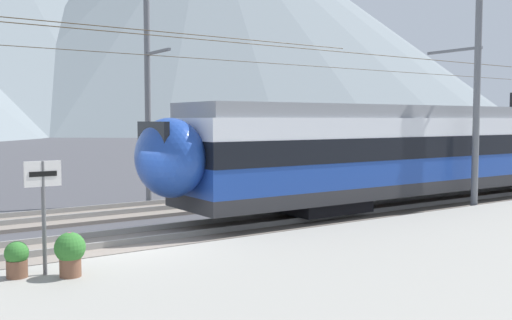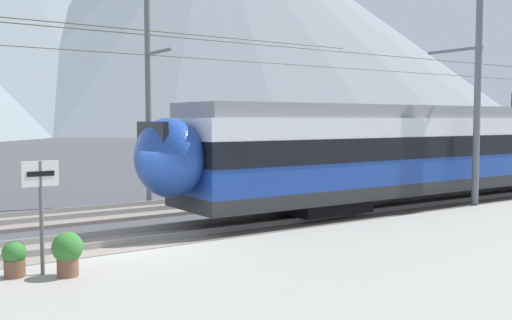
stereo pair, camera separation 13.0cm
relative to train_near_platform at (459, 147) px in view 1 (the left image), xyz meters
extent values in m
plane|color=#424247|center=(-14.87, -1.29, -2.23)|extent=(400.00, 400.00, 0.00)
cube|color=gray|center=(-14.87, -6.48, -2.08)|extent=(120.00, 8.41, 0.29)
cube|color=slate|center=(-14.87, 0.00, -2.17)|extent=(120.00, 3.00, 0.12)
cube|color=gray|center=(-14.87, -0.72, -2.03)|extent=(120.00, 0.07, 0.16)
cube|color=gray|center=(-14.87, 0.72, -2.03)|extent=(120.00, 0.07, 0.16)
cube|color=slate|center=(-14.87, 4.73, -2.17)|extent=(120.00, 3.00, 0.12)
cube|color=gray|center=(-14.87, 4.02, -2.03)|extent=(120.00, 0.07, 0.16)
cube|color=gray|center=(-14.87, 5.45, -2.03)|extent=(120.00, 0.07, 0.16)
cube|color=#2D2D30|center=(0.59, 0.00, -1.30)|extent=(25.93, 2.96, 0.45)
cube|color=#1E429E|center=(0.59, 0.00, -0.65)|extent=(25.93, 2.96, 0.85)
cube|color=black|center=(0.59, 0.00, 0.15)|extent=(25.93, 3.00, 0.75)
cube|color=white|center=(0.59, 0.00, 0.85)|extent=(25.93, 2.96, 0.65)
cube|color=gray|center=(0.59, 0.00, 1.40)|extent=(25.63, 2.76, 0.45)
cube|color=black|center=(-7.45, 0.00, -1.74)|extent=(2.80, 2.37, 0.42)
ellipsoid|color=#1E429E|center=(-12.92, 0.00, 0.05)|extent=(1.80, 2.73, 2.25)
cube|color=black|center=(-13.42, 0.00, 0.47)|extent=(0.16, 1.78, 1.19)
cube|color=black|center=(4.38, 4.73, -1.74)|extent=(2.80, 2.39, 0.42)
ellipsoid|color=orange|center=(-1.12, 4.73, 0.05)|extent=(1.80, 2.75, 2.25)
cube|color=black|center=(-1.62, 4.73, 0.47)|extent=(0.16, 1.79, 1.19)
cylinder|color=slate|center=(-1.83, -2.05, 1.58)|extent=(0.24, 0.24, 7.61)
cube|color=slate|center=(-1.83, -1.02, 3.67)|extent=(0.10, 2.35, 0.10)
cylinder|color=#473823|center=(-1.83, 0.00, 3.42)|extent=(43.58, 0.02, 0.02)
cylinder|color=slate|center=(-10.67, 6.60, 1.88)|extent=(0.24, 0.24, 8.22)
cube|color=slate|center=(-10.67, 5.67, 3.68)|extent=(0.10, 2.16, 0.10)
cylinder|color=#473823|center=(-10.67, 4.73, 3.43)|extent=(43.58, 0.02, 0.02)
cylinder|color=#59595B|center=(-17.16, -3.13, -0.81)|extent=(0.08, 0.08, 2.25)
cube|color=silver|center=(-17.16, -3.13, 0.07)|extent=(0.70, 0.06, 0.50)
cube|color=black|center=(-17.16, -3.17, 0.07)|extent=(0.52, 0.01, 0.10)
cylinder|color=brown|center=(-17.66, -3.04, -1.76)|extent=(0.40, 0.40, 0.34)
sphere|color=#33752D|center=(-17.66, -3.04, -1.45)|extent=(0.46, 0.46, 0.46)
sphere|color=gold|center=(-17.66, -3.04, -1.35)|extent=(0.25, 0.25, 0.25)
cylinder|color=brown|center=(-16.79, -3.56, -1.73)|extent=(0.41, 0.41, 0.39)
sphere|color=#33752D|center=(-16.79, -3.56, -1.36)|extent=(0.60, 0.60, 0.60)
sphere|color=#DB5193|center=(-16.79, -3.56, -1.22)|extent=(0.33, 0.33, 0.33)
cone|color=slate|center=(84.28, 169.34, 38.69)|extent=(213.39, 213.39, 81.83)
camera|label=1|loc=(-20.03, -14.74, 1.13)|focal=40.55mm
camera|label=2|loc=(-19.92, -14.82, 1.13)|focal=40.55mm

